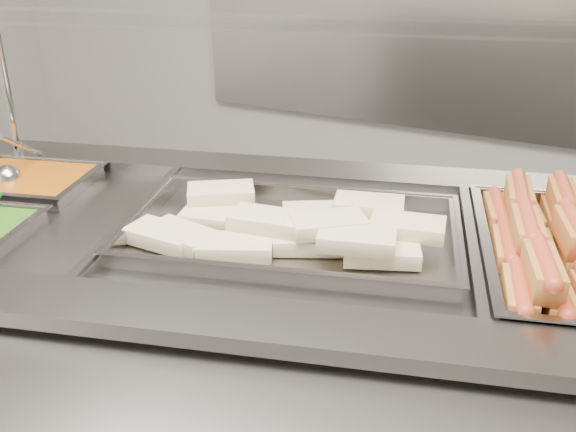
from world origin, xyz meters
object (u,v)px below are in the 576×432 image
at_px(steam_counter, 268,390).
at_px(pan_wraps, 293,237).
at_px(pan_hotdogs, 570,267).
at_px(ladle, 8,176).
at_px(sneeze_guard, 284,32).

relative_size(steam_counter, pan_wraps, 2.67).
xyz_separation_m(steam_counter, pan_wraps, (0.06, 0.02, 0.47)).
height_order(pan_hotdogs, ladle, ladle).
relative_size(steam_counter, pan_hotdogs, 3.28).
relative_size(sneeze_guard, pan_wraps, 2.19).
height_order(pan_wraps, ladle, ladle).
distance_m(sneeze_guard, pan_wraps, 0.50).
xyz_separation_m(sneeze_guard, pan_hotdogs, (0.73, -0.05, -0.45)).
relative_size(pan_wraps, ladle, 4.01).
bearing_deg(pan_hotdogs, steam_counter, -164.55).
bearing_deg(sneeze_guard, ladle, -157.23).
height_order(sneeze_guard, pan_hotdogs, sneeze_guard).
height_order(steam_counter, pan_wraps, pan_wraps).
bearing_deg(pan_hotdogs, sneeze_guard, 176.17).
distance_m(steam_counter, pan_wraps, 0.47).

